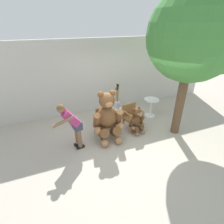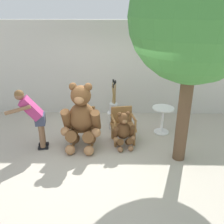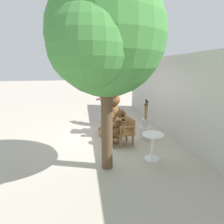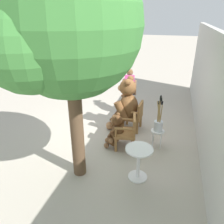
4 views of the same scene
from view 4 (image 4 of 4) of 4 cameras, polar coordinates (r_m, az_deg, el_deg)
ground_plane at (r=6.25m, az=-0.17°, el=-5.91°), size 60.00×60.00×0.00m
back_wall at (r=5.54m, az=24.47°, el=3.68°), size 10.00×0.16×2.80m
wooden_chair_left at (r=6.34m, az=5.85°, el=-0.82°), size 0.59×0.55×0.86m
wooden_chair_right at (r=5.50m, az=4.01°, el=-4.99°), size 0.65×0.62×0.86m
teddy_bear_large at (r=6.27m, az=3.60°, el=2.03°), size 0.94×0.91×1.57m
teddy_bear_small at (r=5.55m, az=1.04°, el=-4.89°), size 0.56×0.55×0.90m
person_visitor at (r=7.25m, az=4.52°, el=6.20°), size 0.80×0.58×1.47m
white_stool at (r=5.69m, az=11.78°, el=-5.67°), size 0.34×0.34×0.46m
brush_bucket at (r=5.53m, az=12.06°, el=-2.82°), size 0.22×0.22×0.94m
round_side_table at (r=4.57m, az=6.97°, el=-12.28°), size 0.56×0.56×0.72m
patio_tree at (r=3.78m, az=-12.81°, el=20.26°), size 2.56×2.44×4.20m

